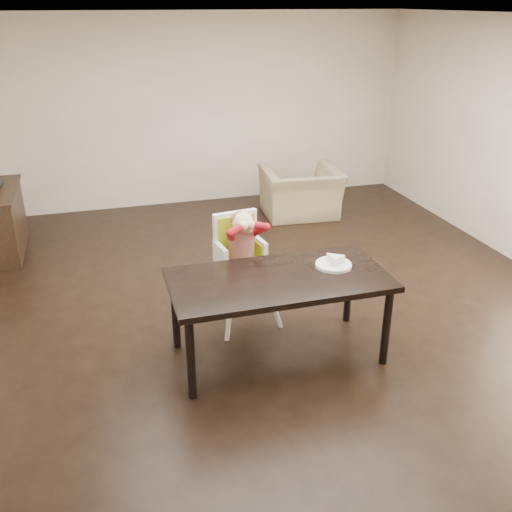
% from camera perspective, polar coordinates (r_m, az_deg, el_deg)
% --- Properties ---
extents(ground, '(7.00, 7.00, 0.00)m').
position_cam_1_polar(ground, '(5.79, 2.48, -4.96)').
color(ground, black).
rests_on(ground, ground).
extents(room_walls, '(6.02, 7.02, 2.71)m').
position_cam_1_polar(room_walls, '(5.15, 2.85, 13.38)').
color(room_walls, beige).
rests_on(room_walls, ground).
extents(dining_table, '(1.80, 0.90, 0.75)m').
position_cam_1_polar(dining_table, '(4.71, 2.32, -2.99)').
color(dining_table, black).
rests_on(dining_table, ground).
extents(high_chair, '(0.52, 0.52, 1.11)m').
position_cam_1_polar(high_chair, '(5.21, -1.52, 1.18)').
color(high_chair, white).
rests_on(high_chair, ground).
extents(plate, '(0.34, 0.34, 0.09)m').
position_cam_1_polar(plate, '(4.89, 7.83, -0.67)').
color(plate, white).
rests_on(plate, dining_table).
extents(armchair, '(1.11, 0.77, 0.92)m').
position_cam_1_polar(armchair, '(8.07, 4.53, 7.14)').
color(armchair, '#9B8962').
rests_on(armchair, ground).
extents(sideboard, '(0.44, 1.26, 0.79)m').
position_cam_1_polar(sideboard, '(7.49, -24.01, 3.19)').
color(sideboard, black).
rests_on(sideboard, ground).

